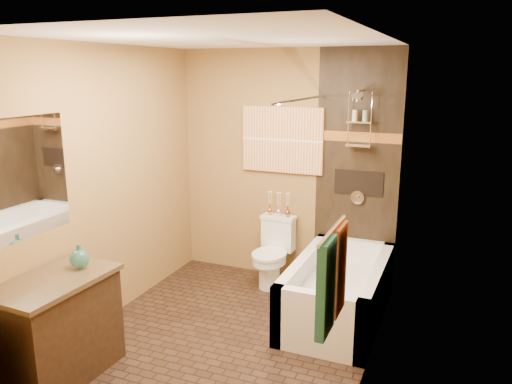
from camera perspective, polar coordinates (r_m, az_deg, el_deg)
The scene contains 23 objects.
floor at distance 4.53m, azimuth -3.39°, elevation -16.34°, with size 3.00×3.00×0.00m, color black.
wall_left at distance 4.69m, azimuth -16.91°, elevation 0.59°, with size 0.02×3.00×2.50m, color olive.
wall_right at distance 3.70m, azimuth 13.31°, elevation -2.63°, with size 0.02×3.00×2.50m, color olive.
wall_back at distance 5.41m, azimuth 3.38°, elevation 2.84°, with size 2.40×0.02×2.50m, color olive.
wall_front at distance 2.85m, azimuth -17.16°, elevation -7.84°, with size 2.40×0.02×2.50m, color olive.
ceiling at distance 3.93m, azimuth -3.93°, elevation 17.07°, with size 3.00×3.00×0.00m, color silver.
alcove_tile_back at distance 5.20m, azimuth 11.43°, elevation 2.15°, with size 0.85×0.01×2.50m, color black.
alcove_tile_right at distance 4.42m, azimuth 14.78°, elevation -0.06°, with size 0.01×1.50×2.50m, color black.
mosaic_band_back at distance 5.13m, azimuth 11.61°, elevation 6.18°, with size 0.85×0.01×0.10m, color brown.
mosaic_band_right at distance 4.35m, azimuth 14.94°, elevation 4.69°, with size 0.01×1.50×0.10m, color brown.
alcove_niche at distance 5.21m, azimuth 11.64°, elevation 1.03°, with size 0.50×0.01×0.25m, color black.
shower_fixtures at distance 5.02m, azimuth 11.69°, elevation 6.55°, with size 0.24×0.33×1.16m.
curtain_rod at distance 4.48m, azimuth 5.21°, elevation 10.49°, with size 0.03×0.03×1.55m, color silver.
towel_bar at distance 2.66m, azimuth 8.70°, elevation -4.32°, with size 0.02×0.02×0.55m, color silver.
towel_teal at distance 2.64m, azimuth 8.00°, elevation -10.75°, with size 0.05×0.22×0.52m, color #1C5E54.
towel_rust at distance 2.87m, azimuth 9.34°, elevation -8.72°, with size 0.05×0.22×0.52m, color maroon.
sunset_painting at distance 5.34m, azimuth 3.02°, elevation 5.98°, with size 0.90×0.04×0.70m, color #D26C31.
vanity_mirror at distance 3.95m, azimuth -25.92°, elevation 1.12°, with size 0.01×1.00×0.90m, color white.
bathtub at distance 4.82m, azimuth 9.37°, elevation -11.59°, with size 0.80×1.50×0.55m.
toilet at distance 5.41m, azimuth 1.96°, elevation -6.85°, with size 0.38×0.55×0.73m.
vanity at distance 4.13m, azimuth -21.76°, elevation -14.22°, with size 0.59×0.92×0.80m.
teal_bottle at distance 4.06m, azimuth -19.55°, elevation -6.92°, with size 0.15×0.15×0.23m, color #256F60, non-canonical shape.
bud_vases at distance 5.40m, azimuth 2.62°, elevation -1.30°, with size 0.26×0.05×0.26m.
Camera 1 is at (1.74, -3.52, 2.27)m, focal length 35.00 mm.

